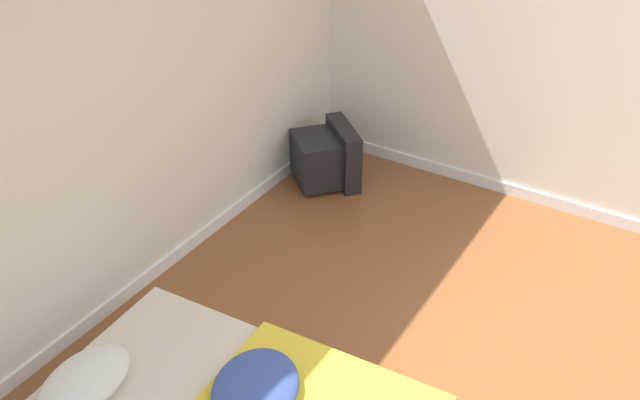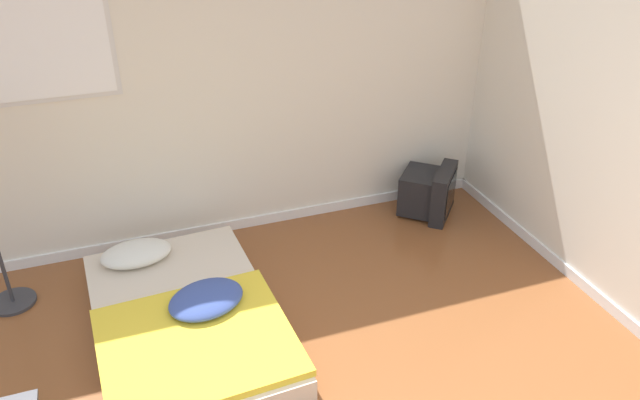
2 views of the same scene
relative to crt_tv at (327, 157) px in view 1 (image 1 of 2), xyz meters
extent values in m
cube|color=silver|center=(-1.89, 0.36, 1.08)|extent=(7.32, 0.06, 2.60)
cube|color=white|center=(-1.89, 0.32, -0.17)|extent=(7.32, 0.02, 0.09)
ellipsoid|color=silver|center=(-2.58, -0.20, 0.06)|extent=(0.54, 0.37, 0.14)
ellipsoid|color=#384C93|center=(-2.19, -0.94, 0.08)|extent=(0.63, 0.57, 0.11)
cube|color=black|center=(-0.07, 0.06, -0.01)|extent=(0.50, 0.51, 0.36)
cube|color=black|center=(0.10, -0.08, 0.01)|extent=(0.43, 0.46, 0.45)
cube|color=black|center=(0.15, -0.13, 0.02)|extent=(0.28, 0.31, 0.33)
camera|label=1|loc=(-4.03, -2.44, 2.66)|focal=40.00mm
camera|label=2|loc=(-2.59, -4.29, 2.70)|focal=35.00mm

